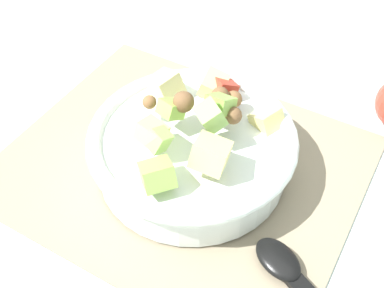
{
  "coord_description": "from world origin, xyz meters",
  "views": [
    {
      "loc": [
        0.21,
        -0.34,
        0.46
      ],
      "look_at": [
        0.02,
        -0.0,
        0.05
      ],
      "focal_mm": 46.52,
      "sensor_mm": 36.0,
      "label": 1
    }
  ],
  "objects": [
    {
      "name": "ground_plane",
      "position": [
        0.0,
        0.0,
        0.0
      ],
      "size": [
        2.4,
        2.4,
        0.0
      ],
      "primitive_type": "plane",
      "color": "silver"
    },
    {
      "name": "placemat",
      "position": [
        0.0,
        0.0,
        0.0
      ],
      "size": [
        0.41,
        0.34,
        0.01
      ],
      "primitive_type": "cube",
      "color": "gray",
      "rests_on": "ground_plane"
    },
    {
      "name": "salad_bowl",
      "position": [
        0.02,
        0.0,
        0.04
      ],
      "size": [
        0.24,
        0.24,
        0.12
      ],
      "color": "white",
      "rests_on": "placemat"
    }
  ]
}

